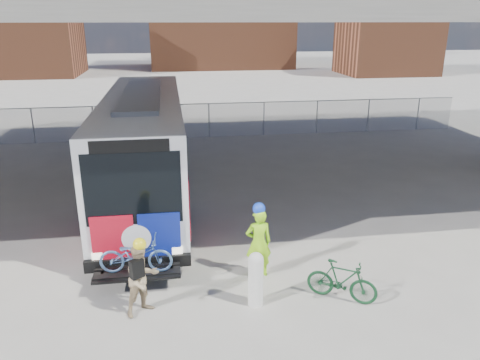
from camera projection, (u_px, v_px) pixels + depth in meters
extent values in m
plane|color=#9E9991|center=(212.00, 232.00, 14.02)|extent=(160.00, 160.00, 0.00)
cube|color=silver|center=(145.00, 142.00, 16.54)|extent=(2.55, 12.00, 3.20)
cube|color=black|center=(144.00, 121.00, 16.80)|extent=(2.61, 11.00, 1.28)
cube|color=black|center=(133.00, 188.00, 10.85)|extent=(2.24, 0.12, 1.76)
cube|color=black|center=(129.00, 146.00, 10.52)|extent=(1.78, 0.12, 0.30)
cube|color=black|center=(138.00, 262.00, 11.37)|extent=(2.55, 0.20, 0.30)
cube|color=#B50D20|center=(113.00, 239.00, 11.11)|extent=(1.00, 0.08, 1.20)
cube|color=navy|center=(160.00, 236.00, 11.26)|extent=(1.00, 0.08, 1.20)
cylinder|color=silver|center=(136.00, 238.00, 11.17)|extent=(0.70, 0.06, 0.70)
cube|color=gray|center=(141.00, 94.00, 15.99)|extent=(1.28, 7.20, 0.14)
cube|color=black|center=(137.00, 273.00, 10.90)|extent=(2.00, 0.70, 0.06)
cylinder|color=black|center=(98.00, 235.00, 12.73)|extent=(0.30, 1.00, 1.00)
cylinder|color=black|center=(184.00, 229.00, 13.06)|extent=(0.30, 1.00, 1.00)
cylinder|color=black|center=(124.00, 151.00, 20.77)|extent=(0.30, 1.00, 1.00)
cylinder|color=black|center=(177.00, 149.00, 21.10)|extent=(0.30, 1.00, 1.00)
cube|color=#B50D20|center=(93.00, 200.00, 13.01)|extent=(0.06, 2.60, 1.70)
cube|color=navy|center=(100.00, 181.00, 14.51)|extent=(0.06, 1.40, 1.70)
cube|color=#B50D20|center=(187.00, 195.00, 13.38)|extent=(0.06, 2.60, 1.70)
cube|color=navy|center=(185.00, 177.00, 14.88)|extent=(0.06, 1.40, 1.70)
imported|color=#476A9C|center=(136.00, 255.00, 10.75)|extent=(1.73, 0.75, 0.88)
cylinder|color=gray|center=(33.00, 126.00, 23.82)|extent=(0.06, 0.06, 1.80)
cylinder|color=gray|center=(114.00, 124.00, 24.38)|extent=(0.06, 0.06, 1.80)
cylinder|color=gray|center=(190.00, 121.00, 24.95)|extent=(0.06, 0.06, 1.80)
cylinder|color=gray|center=(264.00, 119.00, 25.51)|extent=(0.06, 0.06, 1.80)
cylinder|color=gray|center=(334.00, 117.00, 26.08)|extent=(0.06, 0.06, 1.80)
cylinder|color=gray|center=(401.00, 115.00, 26.65)|extent=(0.06, 0.06, 1.80)
plane|color=gray|center=(190.00, 121.00, 24.95)|extent=(30.00, 0.00, 30.00)
cube|color=gray|center=(190.00, 104.00, 24.65)|extent=(30.00, 0.05, 0.04)
cube|color=brown|center=(12.00, 29.00, 51.92)|extent=(14.00, 10.00, 10.00)
cube|color=brown|center=(219.00, 20.00, 61.53)|extent=(18.00, 12.00, 12.00)
cube|color=brown|center=(387.00, 38.00, 53.51)|extent=(10.00, 8.00, 8.00)
cylinder|color=beige|center=(256.00, 282.00, 10.30)|extent=(0.34, 0.34, 1.12)
sphere|color=beige|center=(256.00, 260.00, 10.12)|extent=(0.34, 0.34, 0.34)
imported|color=#A0F71A|center=(258.00, 243.00, 11.41)|extent=(0.67, 0.46, 1.77)
sphere|color=blue|center=(259.00, 209.00, 11.11)|extent=(0.31, 0.31, 0.31)
imported|color=tan|center=(142.00, 279.00, 9.95)|extent=(0.99, 0.94, 1.62)
sphere|color=yellow|center=(140.00, 244.00, 9.68)|extent=(0.28, 0.28, 0.28)
cube|color=black|center=(137.00, 269.00, 9.67)|extent=(0.32, 0.29, 0.40)
imported|color=#144022|center=(342.00, 281.00, 10.52)|extent=(1.60, 1.23, 0.96)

